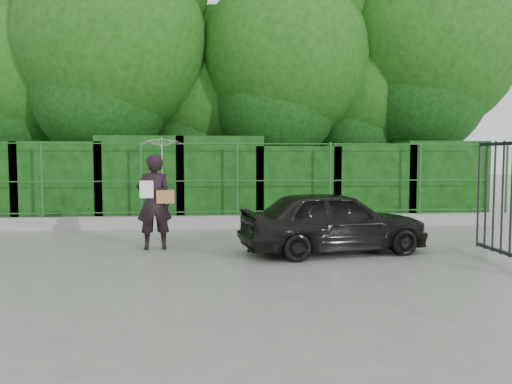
{
  "coord_description": "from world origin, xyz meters",
  "views": [
    {
      "loc": [
        -0.22,
        -7.61,
        1.73
      ],
      "look_at": [
        0.58,
        1.3,
        1.1
      ],
      "focal_mm": 35.0,
      "sensor_mm": 36.0,
      "label": 1
    }
  ],
  "objects": [
    {
      "name": "ground",
      "position": [
        0.0,
        0.0,
        0.0
      ],
      "size": [
        80.0,
        80.0,
        0.0
      ],
      "primitive_type": "plane",
      "color": "gray"
    },
    {
      "name": "kerb",
      "position": [
        0.0,
        4.5,
        0.15
      ],
      "size": [
        14.0,
        0.25,
        0.3
      ],
      "primitive_type": "cube",
      "color": "#9E9E99",
      "rests_on": "ground"
    },
    {
      "name": "fence",
      "position": [
        0.22,
        4.5,
        1.2
      ],
      "size": [
        14.13,
        0.06,
        1.8
      ],
      "color": "#1F5421",
      "rests_on": "kerb"
    },
    {
      "name": "hedge",
      "position": [
        -0.03,
        5.5,
        1.07
      ],
      "size": [
        14.2,
        1.2,
        2.26
      ],
      "color": "black",
      "rests_on": "ground"
    },
    {
      "name": "trees",
      "position": [
        1.14,
        7.74,
        4.62
      ],
      "size": [
        17.1,
        6.15,
        8.08
      ],
      "color": "black",
      "rests_on": "ground"
    },
    {
      "name": "woman",
      "position": [
        -1.21,
        1.8,
        1.34
      ],
      "size": [
        0.94,
        0.88,
        2.11
      ],
      "color": "black",
      "rests_on": "ground"
    },
    {
      "name": "car",
      "position": [
        1.96,
        1.17,
        0.57
      ],
      "size": [
        3.55,
        1.93,
        1.15
      ],
      "primitive_type": "imported",
      "rotation": [
        0.0,
        0.0,
        1.75
      ],
      "color": "black",
      "rests_on": "ground"
    }
  ]
}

